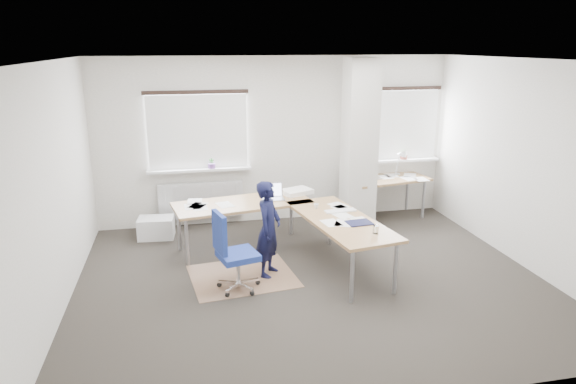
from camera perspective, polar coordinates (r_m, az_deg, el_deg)
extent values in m
plane|color=#292421|center=(6.85, 2.57, -9.68)|extent=(6.00, 6.00, 0.00)
cube|color=beige|center=(8.75, -1.38, 5.74)|extent=(6.00, 0.04, 2.80)
cube|color=beige|center=(4.11, 11.49, -6.81)|extent=(6.00, 0.04, 2.80)
cube|color=beige|center=(6.34, -24.56, 0.20)|extent=(0.04, 5.00, 2.80)
cube|color=beige|center=(7.67, 25.01, 2.72)|extent=(0.04, 5.00, 2.80)
cube|color=white|center=(6.17, 2.90, 14.44)|extent=(6.00, 5.00, 0.04)
cube|color=beige|center=(8.56, 7.93, 5.29)|extent=(0.50, 0.50, 2.78)
cube|color=white|center=(8.55, -10.01, 6.61)|extent=(1.60, 0.04, 1.20)
cube|color=white|center=(8.51, -10.00, 6.57)|extent=(1.60, 0.02, 1.20)
cube|color=white|center=(8.60, -9.79, 2.47)|extent=(1.70, 0.20, 0.04)
cube|color=white|center=(9.38, 12.72, 7.29)|extent=(1.20, 0.04, 1.20)
cube|color=white|center=(9.34, 12.82, 7.25)|extent=(1.20, 0.02, 1.20)
cube|color=white|center=(9.43, 12.66, 3.50)|extent=(1.30, 0.20, 0.04)
cube|color=silver|center=(8.76, -9.63, -0.87)|extent=(1.40, 0.10, 0.60)
cylinder|color=#673C84|center=(8.58, -8.47, 2.90)|extent=(0.12, 0.12, 0.08)
imported|color=#265F26|center=(8.57, -8.48, 3.17)|extent=(0.09, 0.06, 0.17)
cylinder|color=brown|center=(9.40, 12.73, 3.83)|extent=(0.12, 0.12, 0.08)
imported|color=#265F26|center=(9.39, 12.75, 4.08)|extent=(0.09, 0.07, 0.17)
cube|color=#846048|center=(6.95, -5.06, -9.29)|extent=(1.47, 1.29, 0.01)
cube|color=white|center=(8.45, -14.43, -3.86)|extent=(0.58, 0.43, 0.33)
cube|color=olive|center=(7.60, -5.08, -1.29)|extent=(2.11, 1.14, 0.04)
cube|color=olive|center=(6.91, 5.84, -3.14)|extent=(1.14, 2.11, 0.04)
cylinder|color=#9D9CA2|center=(7.25, -11.15, -5.48)|extent=(0.05, 0.05, 0.69)
cylinder|color=#9D9CA2|center=(7.81, -12.00, -3.95)|extent=(0.05, 0.05, 0.69)
cylinder|color=#9D9CA2|center=(8.27, 0.36, -2.44)|extent=(0.05, 0.05, 0.69)
cylinder|color=#9D9CA2|center=(6.18, 7.13, -9.25)|extent=(0.05, 0.05, 0.69)
cylinder|color=#9D9CA2|center=(6.47, 11.85, -8.27)|extent=(0.05, 0.05, 0.69)
cylinder|color=#9D9CA2|center=(7.91, 4.69, -3.37)|extent=(0.05, 0.05, 0.69)
cube|color=#B7B7BC|center=(7.71, -1.66, -0.77)|extent=(0.33, 0.23, 0.01)
cube|color=#B7B7BC|center=(7.79, -1.80, 0.26)|extent=(0.33, 0.05, 0.22)
cube|color=silver|center=(7.79, -1.80, 0.26)|extent=(0.29, 0.03, 0.19)
cube|color=white|center=(7.19, 5.84, -2.09)|extent=(0.45, 0.18, 0.02)
cube|color=black|center=(6.76, 7.92, -3.40)|extent=(0.34, 0.27, 0.01)
cube|color=white|center=(8.00, 0.97, 0.06)|extent=(0.54, 0.47, 0.07)
imported|color=white|center=(7.30, 3.16, -1.57)|extent=(0.07, 0.07, 0.07)
cylinder|color=silver|center=(6.42, 9.71, -4.14)|extent=(0.07, 0.07, 0.10)
cube|color=olive|center=(9.12, 11.02, 1.42)|extent=(1.50, 0.93, 0.04)
cylinder|color=#9D9CA2|center=(8.71, 8.44, -1.65)|extent=(0.05, 0.05, 0.69)
cylinder|color=#9D9CA2|center=(9.35, 14.82, -0.78)|extent=(0.05, 0.05, 0.69)
cylinder|color=#9D9CA2|center=(9.12, 6.88, -0.77)|extent=(0.05, 0.05, 0.69)
cylinder|color=#9D9CA2|center=(9.74, 13.10, 0.01)|extent=(0.05, 0.05, 0.69)
cube|color=#B7B7BC|center=(8.98, 9.16, 1.48)|extent=(0.38, 0.31, 0.01)
cube|color=#B7B7BC|center=(9.04, 8.76, 2.33)|extent=(0.33, 0.14, 0.22)
cube|color=silver|center=(9.04, 8.76, 2.33)|extent=(0.29, 0.11, 0.19)
cylinder|color=silver|center=(9.39, 12.04, 1.98)|extent=(0.10, 0.10, 0.02)
cylinder|color=silver|center=(9.35, 12.10, 3.11)|extent=(0.02, 0.16, 0.38)
cylinder|color=silver|center=(9.19, 12.48, 4.28)|extent=(0.02, 0.29, 0.13)
cone|color=silver|center=(9.07, 12.83, 3.97)|extent=(0.14, 0.16, 0.17)
cube|color=navy|center=(6.44, -5.57, -7.03)|extent=(0.55, 0.55, 0.08)
cube|color=navy|center=(6.24, -7.62, -4.52)|extent=(0.15, 0.40, 0.50)
cylinder|color=silver|center=(6.52, -5.53, -8.55)|extent=(0.06, 0.06, 0.34)
cylinder|color=black|center=(6.70, -3.38, -9.98)|extent=(0.06, 0.04, 0.06)
cylinder|color=black|center=(6.85, -5.57, -9.42)|extent=(0.03, 0.06, 0.06)
cylinder|color=black|center=(6.68, -7.64, -10.17)|extent=(0.07, 0.05, 0.06)
cylinder|color=black|center=(6.43, -6.76, -11.27)|extent=(0.06, 0.06, 0.06)
cylinder|color=black|center=(6.44, -4.01, -11.14)|extent=(0.06, 0.07, 0.06)
imported|color=black|center=(6.75, -2.17, -4.12)|extent=(0.50, 0.56, 1.29)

